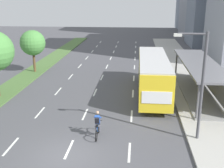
# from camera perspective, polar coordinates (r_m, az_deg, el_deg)

# --- Properties ---
(ground_plane) EXTENTS (140.00, 140.00, 0.00)m
(ground_plane) POSITION_cam_1_polar(r_m,az_deg,el_deg) (16.26, -9.32, -14.15)
(ground_plane) COLOR #4C4C51
(median_strip) EXTENTS (2.60, 52.00, 0.12)m
(median_strip) POSITION_cam_1_polar(r_m,az_deg,el_deg) (36.48, -14.31, 3.48)
(median_strip) COLOR #4C7038
(median_strip) RESTS_ON ground
(sidewalk_right) EXTENTS (4.50, 52.00, 0.15)m
(sidewalk_right) POSITION_cam_1_polar(r_m,az_deg,el_deg) (34.85, 14.10, 2.88)
(sidewalk_right) COLOR #ADAAA3
(sidewalk_right) RESTS_ON ground
(lane_divider_left) EXTENTS (0.14, 47.91, 0.01)m
(lane_divider_left) POSITION_cam_1_polar(r_m,az_deg,el_deg) (33.73, -7.43, 2.67)
(lane_divider_left) COLOR white
(lane_divider_left) RESTS_ON ground
(lane_divider_center) EXTENTS (0.14, 47.91, 0.01)m
(lane_divider_center) POSITION_cam_1_polar(r_m,az_deg,el_deg) (33.15, -1.51, 2.56)
(lane_divider_center) COLOR white
(lane_divider_center) RESTS_ON ground
(lane_divider_right) EXTENTS (0.14, 47.91, 0.01)m
(lane_divider_right) POSITION_cam_1_polar(r_m,az_deg,el_deg) (32.94, 4.55, 2.41)
(lane_divider_right) COLOR white
(lane_divider_right) RESTS_ON ground
(bus_shelter) EXTENTS (2.90, 12.47, 2.86)m
(bus_shelter) POSITION_cam_1_polar(r_m,az_deg,el_deg) (25.91, 17.85, 1.77)
(bus_shelter) COLOR gray
(bus_shelter) RESTS_ON sidewalk_right
(bus) EXTENTS (2.54, 11.29, 3.37)m
(bus) POSITION_cam_1_polar(r_m,az_deg,el_deg) (25.21, 8.38, 2.49)
(bus) COLOR yellow
(bus) RESTS_ON ground
(cyclist) EXTENTS (0.46, 1.82, 1.71)m
(cyclist) POSITION_cam_1_polar(r_m,az_deg,el_deg) (17.61, -2.99, -8.43)
(cyclist) COLOR black
(cyclist) RESTS_ON ground
(median_tree_third) EXTENTS (2.86, 2.86, 4.79)m
(median_tree_third) POSITION_cam_1_polar(r_m,az_deg,el_deg) (33.32, -15.90, 8.06)
(median_tree_third) COLOR brown
(median_tree_third) RESTS_ON median_strip
(streetlight) EXTENTS (1.91, 0.24, 6.50)m
(streetlight) POSITION_cam_1_polar(r_m,az_deg,el_deg) (16.84, 17.46, 0.86)
(streetlight) COLOR #4C4C51
(streetlight) RESTS_ON sidewalk_right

